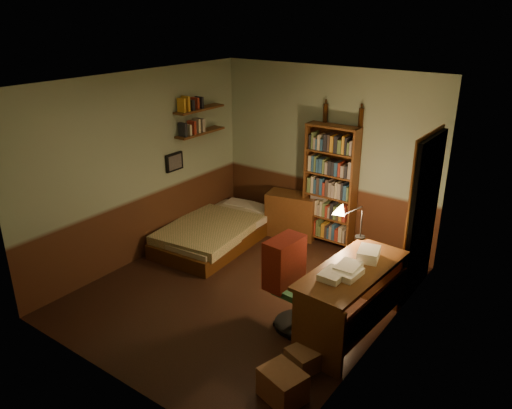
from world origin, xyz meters
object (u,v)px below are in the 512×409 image
Objects in this scene: bookshelf at (330,186)px; desk at (350,301)px; mini_stereo at (319,193)px; cardboard_box_a at (283,385)px; dresser at (292,215)px; bed at (217,224)px; office_chair at (298,292)px; desk_lamp at (362,216)px; cardboard_box_b at (302,360)px.

bookshelf is 2.30m from desk.
mini_stereo reaches higher than cardboard_box_a.
dresser is 0.52× the size of desk.
office_chair is at bearing -32.23° from bed.
cardboard_box_a is at bearing -70.36° from bookshelf.
dresser is 2.55m from desk.
bookshelf is at bearing 124.71° from desk_lamp.
bed is 6.72× the size of cardboard_box_b.
dresser reaches higher than cardboard_box_b.
mini_stereo is 3.52m from cardboard_box_a.
desk_lamp is (1.59, -1.04, 0.73)m from dresser.
dresser is at bearing 175.42° from mini_stereo.
mini_stereo is 2.36m from office_chair.
office_chair is at bearing 125.31° from cardboard_box_b.
bookshelf is at bearing -34.00° from mini_stereo.
dresser is 3.35× the size of mini_stereo.
bed is 3.56× the size of desk_lamp.
mini_stereo is (1.17, 1.00, 0.45)m from bed.
desk_lamp is (1.01, -1.12, 0.17)m from bookshelf.
desk is at bearing -22.69° from bed.
bed is 1.60m from mini_stereo.
desk_lamp is (-0.26, 0.73, 0.67)m from desk.
desk is (1.26, -1.85, -0.51)m from bookshelf.
bed is at bearing -162.07° from mini_stereo.
mini_stereo is 0.13× the size of bookshelf.
bed is 1.09× the size of bookshelf.
bed is 1.78m from bookshelf.
mini_stereo is at bearing 166.83° from bookshelf.
bookshelf is 6.19× the size of cardboard_box_b.
desk_lamp is 1.83m from cardboard_box_b.
desk is 1.30m from cardboard_box_a.
cardboard_box_b is at bearing -50.56° from office_chair.
mini_stereo reaches higher than cardboard_box_b.
mini_stereo is at bearing 131.40° from desk.
bed is 1.18m from dresser.
office_chair is at bearing -68.86° from dresser.
mini_stereo is 1.71m from desk_lamp.
desk_lamp reaches higher than bed.
desk_lamp is at bearing -7.96° from bed.
desk is 0.57m from office_chair.
desk reaches higher than dresser.
office_chair is 2.27× the size of cardboard_box_a.
mini_stereo reaches higher than desk.
office_chair is 0.78m from cardboard_box_b.
mini_stereo is 0.26m from bookshelf.
bookshelf is at bearing 111.39° from cardboard_box_a.
bookshelf reaches higher than mini_stereo.
cardboard_box_a is (0.46, -1.02, -0.30)m from office_chair.
mini_stereo reaches higher than dresser.
cardboard_box_b is at bearing -68.25° from bookshelf.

